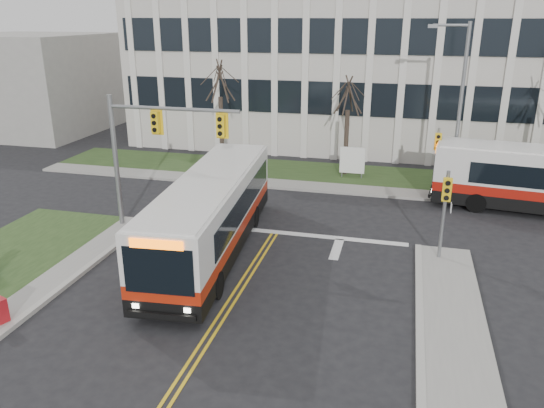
{
  "coord_description": "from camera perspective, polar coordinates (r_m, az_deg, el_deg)",
  "views": [
    {
      "loc": [
        5.39,
        -13.82,
        9.5
      ],
      "look_at": [
        0.26,
        6.5,
        2.0
      ],
      "focal_mm": 35.0,
      "sensor_mm": 36.0,
      "label": 1
    }
  ],
  "objects": [
    {
      "name": "building_annex",
      "position": [
        51.01,
        -24.47,
        11.79
      ],
      "size": [
        12.0,
        12.0,
        8.0
      ],
      "primitive_type": "cube",
      "color": "#9E9B93",
      "rests_on": "ground"
    },
    {
      "name": "tree_mid",
      "position": [
        32.53,
        8.21,
        11.33
      ],
      "size": [
        1.8,
        1.8,
        6.82
      ],
      "color": "#42352B",
      "rests_on": "ground"
    },
    {
      "name": "directory_sign",
      "position": [
        32.54,
        8.63,
        4.63
      ],
      "size": [
        1.5,
        0.12,
        2.0
      ],
      "color": "slate",
      "rests_on": "ground"
    },
    {
      "name": "tree_left",
      "position": [
        34.03,
        -5.63,
        12.87
      ],
      "size": [
        1.8,
        1.8,
        7.7
      ],
      "color": "#42352B",
      "rests_on": "ground"
    },
    {
      "name": "mast_arm_signal",
      "position": [
        24.27,
        -13.27,
        6.69
      ],
      "size": [
        6.11,
        0.38,
        6.2
      ],
      "color": "slate",
      "rests_on": "ground"
    },
    {
      "name": "sidewalk_cross",
      "position": [
        30.52,
        12.74,
        1.19
      ],
      "size": [
        44.0,
        1.6,
        0.14
      ],
      "primitive_type": "cube",
      "color": "#9E9B93",
      "rests_on": "ground"
    },
    {
      "name": "bus_main",
      "position": [
        22.19,
        -6.49,
        -1.28
      ],
      "size": [
        3.61,
        12.24,
        3.22
      ],
      "primitive_type": null,
      "rotation": [
        0.0,
        0.0,
        0.08
      ],
      "color": "silver",
      "rests_on": "ground"
    },
    {
      "name": "streetlight",
      "position": [
        30.45,
        19.33,
        10.47
      ],
      "size": [
        2.15,
        0.25,
        9.2
      ],
      "color": "slate",
      "rests_on": "ground"
    },
    {
      "name": "signal_pole_far",
      "position": [
        30.1,
        17.29,
        5.35
      ],
      "size": [
        0.34,
        0.39,
        3.8
      ],
      "color": "slate",
      "rests_on": "ground"
    },
    {
      "name": "signal_pole_near",
      "position": [
        21.95,
        18.13,
        0.08
      ],
      "size": [
        0.34,
        0.39,
        3.8
      ],
      "color": "slate",
      "rests_on": "ground"
    },
    {
      "name": "office_building",
      "position": [
        43.96,
        14.08,
        14.56
      ],
      "size": [
        40.0,
        16.0,
        12.0
      ],
      "primitive_type": "cube",
      "color": "beige",
      "rests_on": "ground"
    },
    {
      "name": "ground",
      "position": [
        17.62,
        -6.16,
        -13.07
      ],
      "size": [
        120.0,
        120.0,
        0.0
      ],
      "primitive_type": "plane",
      "color": "black",
      "rests_on": "ground"
    },
    {
      "name": "building_lawn",
      "position": [
        33.2,
        12.92,
        2.66
      ],
      "size": [
        44.0,
        5.0,
        0.12
      ],
      "primitive_type": "cube",
      "color": "#2A421C",
      "rests_on": "ground"
    }
  ]
}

